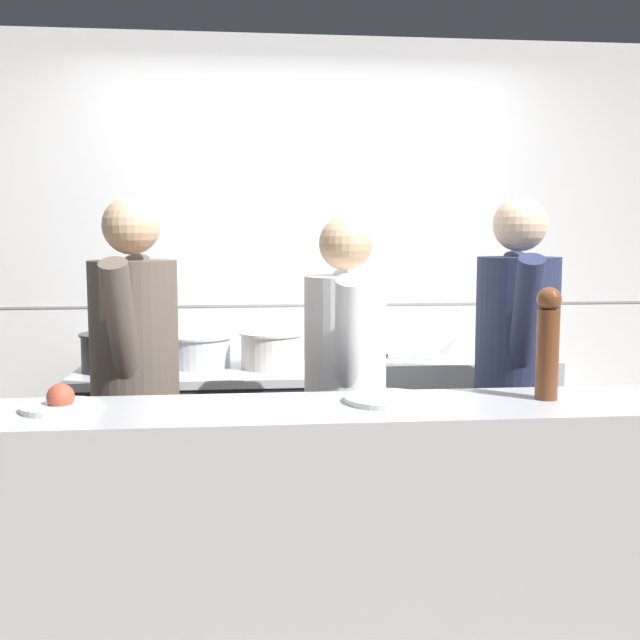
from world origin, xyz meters
name	(u,v)px	position (x,y,z in m)	size (l,w,h in m)	color
wall_back_tiled	(304,278)	(0.00, 1.48, 1.30)	(8.00, 0.06, 2.60)	white
oven_range	(195,453)	(-0.59, 1.08, 0.44)	(1.15, 0.71, 0.87)	#232326
prep_counter	(428,442)	(0.62, 1.08, 0.46)	(1.17, 0.65, 0.92)	#B7BABF
pass_counter	(358,556)	(0.02, -0.35, 0.49)	(2.92, 0.45, 0.99)	#B7BABF
stock_pot	(113,351)	(-0.97, 1.05, 0.97)	(0.32, 0.32, 0.19)	#2D2D33
sauce_pot	(198,350)	(-0.57, 1.13, 0.96)	(0.35, 0.35, 0.16)	#B7BABF
braising_pot	(271,349)	(-0.20, 1.05, 0.97)	(0.32, 0.32, 0.18)	beige
mixing_bowl_steel	(460,343)	(0.79, 1.14, 0.97)	(0.21, 0.21, 0.10)	#B7BABF
chefs_knife	(395,357)	(0.41, 0.98, 0.93)	(0.35, 0.14, 0.02)	#B7BABF
plated_dish_main	(61,403)	(-0.91, -0.31, 1.01)	(0.24, 0.24, 0.09)	white
plated_dish_appetiser	(387,399)	(0.12, -0.30, 1.00)	(0.28, 0.28, 0.02)	white
pepper_mill	(548,341)	(0.66, -0.32, 1.18)	(0.08, 0.08, 0.37)	brown
chef_head_cook	(135,388)	(-0.77, 0.30, 0.93)	(0.36, 0.73, 1.68)	black
chef_sous	(345,395)	(0.06, 0.26, 0.89)	(0.36, 0.70, 1.61)	black
chef_line	(516,376)	(0.80, 0.35, 0.94)	(0.41, 0.74, 1.69)	black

